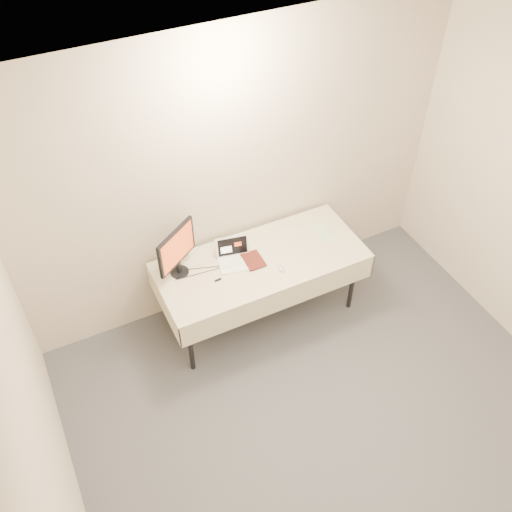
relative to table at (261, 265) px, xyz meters
name	(u,v)px	position (x,y,z in m)	size (l,w,h in m)	color
ground	(384,504)	(0.00, -2.05, -0.68)	(5.00, 5.00, 0.00)	#444449
back_wall	(238,176)	(0.00, 0.45, 0.67)	(4.00, 0.10, 2.70)	beige
table	(261,265)	(0.00, 0.00, 0.00)	(1.86, 0.81, 0.74)	black
laptop	(234,256)	(-0.21, 0.09, 0.11)	(0.34, 0.30, 0.21)	white
monitor	(177,249)	(-0.70, 0.17, 0.34)	(0.40, 0.28, 0.47)	black
book	(245,255)	(-0.15, 0.01, 0.17)	(0.16, 0.02, 0.22)	maroon
alarm_clock	(225,243)	(-0.21, 0.32, 0.09)	(0.12, 0.06, 0.05)	black
clicker	(281,268)	(0.10, -0.18, 0.07)	(0.05, 0.10, 0.02)	silver
paper_form	(323,233)	(0.67, 0.07, 0.06)	(0.10, 0.25, 0.00)	#C1ECBC
usb_dongle	(218,280)	(-0.44, -0.06, 0.07)	(0.06, 0.02, 0.01)	black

